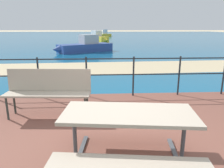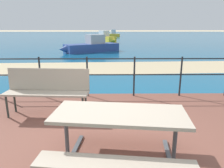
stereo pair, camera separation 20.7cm
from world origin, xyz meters
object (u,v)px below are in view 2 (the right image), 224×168
boat_far (105,38)px  boat_mid (112,34)px  picnic_table (119,127)px  park_bench (47,87)px  boat_near (91,46)px

boat_far → boat_mid: bearing=146.7°
picnic_table → park_bench: size_ratio=1.02×
picnic_table → boat_far: boat_far is taller
picnic_table → boat_near: (-1.46, 13.45, -0.21)m
park_bench → picnic_table: bearing=-48.4°
picnic_table → boat_far: 23.68m
park_bench → boat_far: 21.95m
park_bench → boat_mid: size_ratio=0.50×
park_bench → boat_far: (0.71, 21.93, -0.13)m
boat_mid → boat_far: boat_far is taller
park_bench → boat_near: bearing=94.3°
boat_far → park_bench: bearing=-31.5°
park_bench → boat_mid: bearing=91.2°
boat_near → boat_mid: (1.78, 25.40, 0.03)m
park_bench → boat_mid: (1.68, 37.12, -0.18)m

